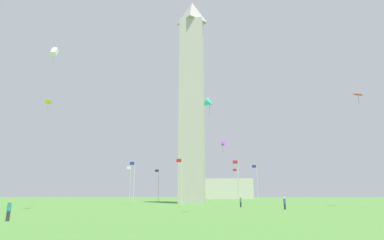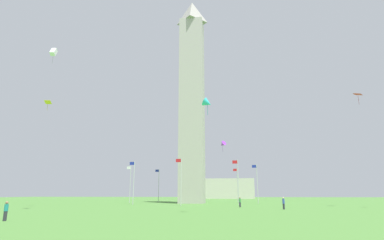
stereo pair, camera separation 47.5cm
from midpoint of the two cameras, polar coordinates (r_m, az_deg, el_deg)
The scene contains 19 objects.
ground_plane at distance 74.65m, azimuth 0.19°, elevation -15.25°, with size 260.00×260.00×0.00m, color #477A33.
obelisk_monument at distance 78.54m, azimuth 0.17°, elevation 4.69°, with size 5.90×5.90×53.59m.
flagpole_n at distance 78.21m, azimuth -11.29°, elevation -11.35°, with size 1.12×0.14×8.93m.
flagpole_ne at distance 66.51m, azimuth -10.63°, elevation -11.05°, with size 1.12×0.14×8.93m.
flagpole_e at distance 59.52m, azimuth -1.87°, elevation -11.01°, with size 1.12×0.14×8.93m.
flagpole_se at distance 63.16m, azimuth 8.77°, elevation -11.00°, with size 1.12×0.14×8.93m.
flagpole_s at distance 74.19m, azimuth 12.20°, elevation -11.21°, with size 1.12×0.14×8.93m.
flagpole_sw at distance 84.84m, azimuth 8.59°, elevation -11.61°, with size 1.12×0.14×8.93m.
flagpole_w at distance 89.89m, azimuth 1.48°, elevation -11.85°, with size 1.12×0.14×8.93m.
flagpole_nw at distance 87.36m, azimuth -6.10°, elevation -11.73°, with size 1.12×0.14×8.93m.
person_teal_shirt at distance 31.35m, azimuth -30.98°, elevation -14.35°, with size 0.32×0.32×1.62m.
person_green_shirt at distance 54.50m, azimuth 9.17°, elevation -14.87°, with size 0.32×0.32×1.65m.
person_blue_shirt at distance 48.30m, azimuth 16.96°, elevation -14.61°, with size 0.32×0.32×1.75m.
kite_red_diamond at distance 64.41m, azimuth 28.68°, elevation 4.17°, with size 1.91×1.92×2.15m.
kite_white_box at distance 51.12m, azimuth -24.13°, elevation 11.48°, with size 0.85×1.32×2.59m.
kite_cyan_delta at distance 37.98m, azimuth 3.26°, elevation 3.16°, with size 1.46×1.18×2.21m.
kite_yellow_diamond at distance 61.76m, azimuth -25.04°, elevation 2.97°, with size 1.31×1.25×1.80m.
kite_purple_delta at distance 67.68m, azimuth 5.91°, elevation -4.52°, with size 1.88×1.88×2.40m.
distant_building at distance 145.65m, azimuth 6.39°, elevation -12.61°, with size 25.19×16.83×8.70m.
Camera 2 is at (-10.18, 73.92, 2.28)m, focal length 28.64 mm.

